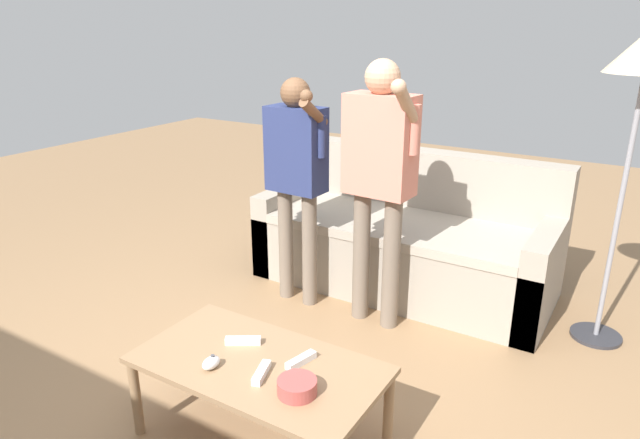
{
  "coord_description": "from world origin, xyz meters",
  "views": [
    {
      "loc": [
        1.49,
        -1.85,
        1.74
      ],
      "look_at": [
        0.18,
        0.29,
        0.84
      ],
      "focal_mm": 31.58,
      "sensor_mm": 36.0,
      "label": 1
    }
  ],
  "objects_px": {
    "game_remote_wand_near": "(301,360)",
    "couch": "(406,241)",
    "snack_bowl": "(297,387)",
    "player_left": "(296,167)",
    "game_remote_wand_spare": "(261,373)",
    "game_remote_nunchuk": "(211,363)",
    "player_center": "(379,165)",
    "game_remote_wand_far": "(243,341)",
    "coffee_table": "(259,371)"
  },
  "relations": [
    {
      "from": "player_center",
      "to": "player_left",
      "type": "bearing_deg",
      "value": -179.1
    },
    {
      "from": "game_remote_nunchuk",
      "to": "game_remote_wand_spare",
      "type": "height_order",
      "value": "game_remote_nunchuk"
    },
    {
      "from": "snack_bowl",
      "to": "game_remote_wand_far",
      "type": "relative_size",
      "value": 1.01
    },
    {
      "from": "game_remote_nunchuk",
      "to": "player_center",
      "type": "bearing_deg",
      "value": 85.67
    },
    {
      "from": "game_remote_nunchuk",
      "to": "player_center",
      "type": "xyz_separation_m",
      "value": [
        0.1,
        1.32,
        0.56
      ]
    },
    {
      "from": "player_left",
      "to": "game_remote_wand_far",
      "type": "bearing_deg",
      "value": -67.99
    },
    {
      "from": "game_remote_wand_near",
      "to": "couch",
      "type": "bearing_deg",
      "value": 98.38
    },
    {
      "from": "coffee_table",
      "to": "game_remote_wand_near",
      "type": "bearing_deg",
      "value": 28.7
    },
    {
      "from": "coffee_table",
      "to": "player_center",
      "type": "height_order",
      "value": "player_center"
    },
    {
      "from": "coffee_table",
      "to": "snack_bowl",
      "type": "height_order",
      "value": "snack_bowl"
    },
    {
      "from": "snack_bowl",
      "to": "game_remote_nunchuk",
      "type": "relative_size",
      "value": 1.74
    },
    {
      "from": "player_left",
      "to": "game_remote_wand_near",
      "type": "xyz_separation_m",
      "value": [
        0.75,
        -1.1,
        -0.49
      ]
    },
    {
      "from": "player_center",
      "to": "game_remote_wand_spare",
      "type": "height_order",
      "value": "player_center"
    },
    {
      "from": "snack_bowl",
      "to": "player_left",
      "type": "relative_size",
      "value": 0.11
    },
    {
      "from": "game_remote_wand_far",
      "to": "snack_bowl",
      "type": "bearing_deg",
      "value": -22.88
    },
    {
      "from": "couch",
      "to": "game_remote_nunchuk",
      "type": "relative_size",
      "value": 22.11
    },
    {
      "from": "player_left",
      "to": "snack_bowl",
      "type": "bearing_deg",
      "value": -56.47
    },
    {
      "from": "player_left",
      "to": "game_remote_wand_far",
      "type": "height_order",
      "value": "player_left"
    },
    {
      "from": "snack_bowl",
      "to": "game_remote_wand_near",
      "type": "relative_size",
      "value": 1.0
    },
    {
      "from": "game_remote_wand_far",
      "to": "game_remote_wand_spare",
      "type": "distance_m",
      "value": 0.26
    },
    {
      "from": "couch",
      "to": "snack_bowl",
      "type": "relative_size",
      "value": 12.72
    },
    {
      "from": "game_remote_wand_far",
      "to": "game_remote_wand_spare",
      "type": "xyz_separation_m",
      "value": [
        0.21,
        -0.15,
        0.0
      ]
    },
    {
      "from": "game_remote_wand_spare",
      "to": "player_left",
      "type": "bearing_deg",
      "value": 117.74
    },
    {
      "from": "game_remote_wand_near",
      "to": "game_remote_wand_spare",
      "type": "height_order",
      "value": "same"
    },
    {
      "from": "game_remote_wand_near",
      "to": "game_remote_wand_far",
      "type": "height_order",
      "value": "same"
    },
    {
      "from": "player_center",
      "to": "game_remote_wand_near",
      "type": "distance_m",
      "value": 1.26
    },
    {
      "from": "game_remote_wand_near",
      "to": "game_remote_wand_far",
      "type": "distance_m",
      "value": 0.3
    },
    {
      "from": "game_remote_nunchuk",
      "to": "game_remote_wand_near",
      "type": "relative_size",
      "value": 0.57
    },
    {
      "from": "player_center",
      "to": "game_remote_wand_far",
      "type": "bearing_deg",
      "value": -95.32
    },
    {
      "from": "snack_bowl",
      "to": "game_remote_wand_spare",
      "type": "height_order",
      "value": "snack_bowl"
    },
    {
      "from": "game_remote_wand_far",
      "to": "game_remote_wand_spare",
      "type": "relative_size",
      "value": 1.01
    },
    {
      "from": "game_remote_nunchuk",
      "to": "snack_bowl",
      "type": "bearing_deg",
      "value": 6.31
    },
    {
      "from": "coffee_table",
      "to": "snack_bowl",
      "type": "xyz_separation_m",
      "value": [
        0.25,
        -0.09,
        0.07
      ]
    },
    {
      "from": "player_left",
      "to": "player_center",
      "type": "relative_size",
      "value": 0.92
    },
    {
      "from": "coffee_table",
      "to": "game_remote_wand_far",
      "type": "bearing_deg",
      "value": 151.05
    },
    {
      "from": "coffee_table",
      "to": "game_remote_nunchuk",
      "type": "height_order",
      "value": "game_remote_nunchuk"
    },
    {
      "from": "coffee_table",
      "to": "game_remote_wand_far",
      "type": "distance_m",
      "value": 0.17
    },
    {
      "from": "couch",
      "to": "game_remote_wand_near",
      "type": "distance_m",
      "value": 1.71
    },
    {
      "from": "couch",
      "to": "game_remote_wand_far",
      "type": "height_order",
      "value": "couch"
    },
    {
      "from": "couch",
      "to": "game_remote_wand_near",
      "type": "relative_size",
      "value": 12.7
    },
    {
      "from": "coffee_table",
      "to": "game_remote_nunchuk",
      "type": "bearing_deg",
      "value": -136.85
    },
    {
      "from": "player_left",
      "to": "player_center",
      "type": "bearing_deg",
      "value": 0.9
    },
    {
      "from": "game_remote_wand_spare",
      "to": "couch",
      "type": "bearing_deg",
      "value": 95.01
    },
    {
      "from": "couch",
      "to": "snack_bowl",
      "type": "height_order",
      "value": "couch"
    },
    {
      "from": "game_remote_nunchuk",
      "to": "player_left",
      "type": "bearing_deg",
      "value": 108.88
    },
    {
      "from": "coffee_table",
      "to": "player_center",
      "type": "xyz_separation_m",
      "value": [
        -0.04,
        1.19,
        0.62
      ]
    },
    {
      "from": "player_left",
      "to": "game_remote_nunchuk",
      "type": "bearing_deg",
      "value": -71.12
    },
    {
      "from": "couch",
      "to": "game_remote_wand_near",
      "type": "xyz_separation_m",
      "value": [
        0.25,
        -1.69,
        0.1
      ]
    },
    {
      "from": "coffee_table",
      "to": "player_center",
      "type": "relative_size",
      "value": 0.67
    },
    {
      "from": "coffee_table",
      "to": "player_left",
      "type": "height_order",
      "value": "player_left"
    }
  ]
}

